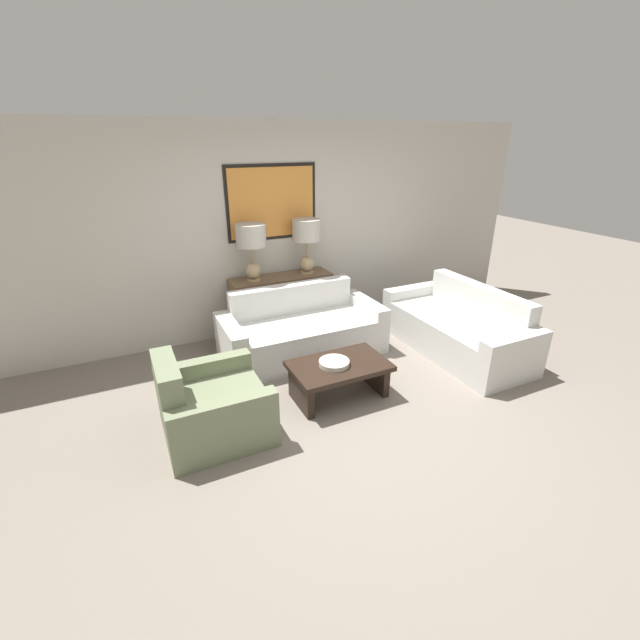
{
  "coord_description": "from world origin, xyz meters",
  "views": [
    {
      "loc": [
        -1.83,
        -2.85,
        2.46
      ],
      "look_at": [
        -0.01,
        0.94,
        0.65
      ],
      "focal_mm": 24.0,
      "sensor_mm": 36.0,
      "label": 1
    }
  ],
  "objects_px": {
    "console_table": "(282,305)",
    "couch_by_side": "(458,329)",
    "coffee_table": "(339,373)",
    "couch_by_back_wall": "(302,332)",
    "table_lamp_left": "(251,242)",
    "table_lamp_right": "(307,236)",
    "armchair_near_back_wall": "(210,407)",
    "decorative_bowl": "(334,363)"
  },
  "relations": [
    {
      "from": "console_table",
      "to": "couch_by_side",
      "type": "distance_m",
      "value": 2.25
    },
    {
      "from": "console_table",
      "to": "coffee_table",
      "type": "height_order",
      "value": "console_table"
    },
    {
      "from": "coffee_table",
      "to": "couch_by_back_wall",
      "type": "bearing_deg",
      "value": 87.79
    },
    {
      "from": "couch_by_back_wall",
      "to": "couch_by_side",
      "type": "xyz_separation_m",
      "value": [
        1.77,
        -0.75,
        0.0
      ]
    },
    {
      "from": "table_lamp_left",
      "to": "couch_by_side",
      "type": "relative_size",
      "value": 0.36
    },
    {
      "from": "console_table",
      "to": "couch_by_side",
      "type": "bearing_deg",
      "value": -38.31
    },
    {
      "from": "table_lamp_right",
      "to": "armchair_near_back_wall",
      "type": "height_order",
      "value": "table_lamp_right"
    },
    {
      "from": "decorative_bowl",
      "to": "couch_by_back_wall",
      "type": "bearing_deg",
      "value": 84.58
    },
    {
      "from": "couch_by_back_wall",
      "to": "couch_by_side",
      "type": "distance_m",
      "value": 1.92
    },
    {
      "from": "table_lamp_right",
      "to": "table_lamp_left",
      "type": "bearing_deg",
      "value": 180.0
    },
    {
      "from": "console_table",
      "to": "armchair_near_back_wall",
      "type": "height_order",
      "value": "console_table"
    },
    {
      "from": "couch_by_back_wall",
      "to": "table_lamp_right",
      "type": "bearing_deg",
      "value": 60.3
    },
    {
      "from": "couch_by_back_wall",
      "to": "armchair_near_back_wall",
      "type": "distance_m",
      "value": 1.71
    },
    {
      "from": "console_table",
      "to": "table_lamp_left",
      "type": "bearing_deg",
      "value": 180.0
    },
    {
      "from": "table_lamp_right",
      "to": "armchair_near_back_wall",
      "type": "distance_m",
      "value": 2.62
    },
    {
      "from": "couch_by_back_wall",
      "to": "armchair_near_back_wall",
      "type": "height_order",
      "value": "couch_by_back_wall"
    },
    {
      "from": "decorative_bowl",
      "to": "console_table",
      "type": "bearing_deg",
      "value": 86.64
    },
    {
      "from": "table_lamp_left",
      "to": "armchair_near_back_wall",
      "type": "height_order",
      "value": "table_lamp_left"
    },
    {
      "from": "table_lamp_left",
      "to": "couch_by_back_wall",
      "type": "relative_size",
      "value": 0.36
    },
    {
      "from": "console_table",
      "to": "decorative_bowl",
      "type": "bearing_deg",
      "value": -93.36
    },
    {
      "from": "table_lamp_left",
      "to": "table_lamp_right",
      "type": "xyz_separation_m",
      "value": [
        0.73,
        0.0,
        0.0
      ]
    },
    {
      "from": "couch_by_back_wall",
      "to": "decorative_bowl",
      "type": "xyz_separation_m",
      "value": [
        -0.1,
        -1.05,
        0.12
      ]
    },
    {
      "from": "decorative_bowl",
      "to": "armchair_near_back_wall",
      "type": "relative_size",
      "value": 0.34
    },
    {
      "from": "couch_by_side",
      "to": "armchair_near_back_wall",
      "type": "relative_size",
      "value": 2.14
    },
    {
      "from": "couch_by_side",
      "to": "table_lamp_right",
      "type": "bearing_deg",
      "value": 135.08
    },
    {
      "from": "console_table",
      "to": "armchair_near_back_wall",
      "type": "xyz_separation_m",
      "value": [
        -1.34,
        -1.71,
        -0.14
      ]
    },
    {
      "from": "coffee_table",
      "to": "decorative_bowl",
      "type": "relative_size",
      "value": 3.21
    },
    {
      "from": "table_lamp_right",
      "to": "armchair_near_back_wall",
      "type": "xyz_separation_m",
      "value": [
        -1.71,
        -1.71,
        -1.02
      ]
    },
    {
      "from": "console_table",
      "to": "decorative_bowl",
      "type": "xyz_separation_m",
      "value": [
        -0.1,
        -1.69,
        0.0
      ]
    },
    {
      "from": "table_lamp_right",
      "to": "decorative_bowl",
      "type": "bearing_deg",
      "value": -105.43
    },
    {
      "from": "console_table",
      "to": "armchair_near_back_wall",
      "type": "bearing_deg",
      "value": -128.07
    },
    {
      "from": "table_lamp_left",
      "to": "decorative_bowl",
      "type": "height_order",
      "value": "table_lamp_left"
    },
    {
      "from": "console_table",
      "to": "table_lamp_right",
      "type": "bearing_deg",
      "value": 0.0
    },
    {
      "from": "coffee_table",
      "to": "decorative_bowl",
      "type": "bearing_deg",
      "value": -177.23
    },
    {
      "from": "table_lamp_right",
      "to": "couch_by_side",
      "type": "height_order",
      "value": "table_lamp_right"
    },
    {
      "from": "couch_by_back_wall",
      "to": "console_table",
      "type": "bearing_deg",
      "value": 90.0
    },
    {
      "from": "table_lamp_right",
      "to": "couch_by_side",
      "type": "distance_m",
      "value": 2.22
    },
    {
      "from": "table_lamp_left",
      "to": "couch_by_back_wall",
      "type": "xyz_separation_m",
      "value": [
        0.37,
        -0.64,
        -1.01
      ]
    },
    {
      "from": "couch_by_side",
      "to": "decorative_bowl",
      "type": "relative_size",
      "value": 6.35
    },
    {
      "from": "couch_by_side",
      "to": "decorative_bowl",
      "type": "height_order",
      "value": "couch_by_side"
    },
    {
      "from": "couch_by_side",
      "to": "coffee_table",
      "type": "bearing_deg",
      "value": -170.87
    },
    {
      "from": "table_lamp_left",
      "to": "couch_by_back_wall",
      "type": "height_order",
      "value": "table_lamp_left"
    }
  ]
}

